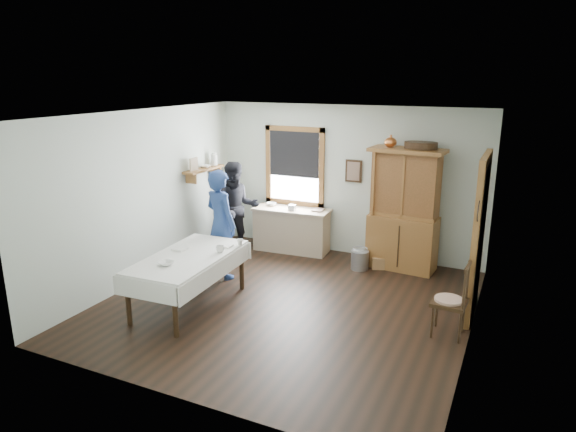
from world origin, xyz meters
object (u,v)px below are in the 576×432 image
(spindle_chair, at_px, (450,299))
(pail, at_px, (360,260))
(china_hutch, at_px, (404,210))
(woman_blue, at_px, (221,228))
(work_counter, at_px, (292,230))
(wicker_basket, at_px, (381,262))
(figure_dark, at_px, (237,212))
(dining_table, at_px, (189,281))

(spindle_chair, bearing_deg, pail, 137.86)
(china_hutch, xyz_separation_m, woman_blue, (-2.57, -1.62, -0.20))
(china_hutch, bearing_deg, pail, -145.70)
(work_counter, height_order, spindle_chair, spindle_chair)
(work_counter, xyz_separation_m, china_hutch, (2.07, -0.02, 0.62))
(work_counter, distance_m, wicker_basket, 1.81)
(china_hutch, relative_size, spindle_chair, 2.10)
(spindle_chair, xyz_separation_m, figure_dark, (-4.01, 1.58, 0.30))
(pail, relative_size, figure_dark, 0.20)
(spindle_chair, bearing_deg, wicker_basket, 128.77)
(dining_table, distance_m, spindle_chair, 3.54)
(dining_table, relative_size, figure_dark, 1.20)
(dining_table, xyz_separation_m, wicker_basket, (2.10, 2.62, -0.28))
(china_hutch, height_order, dining_table, china_hutch)
(work_counter, xyz_separation_m, spindle_chair, (3.15, -2.10, 0.08))
(work_counter, xyz_separation_m, dining_table, (-0.32, -2.78, -0.03))
(work_counter, relative_size, wicker_basket, 4.21)
(spindle_chair, xyz_separation_m, woman_blue, (-3.65, 0.47, 0.34))
(pail, relative_size, woman_blue, 0.20)
(wicker_basket, height_order, figure_dark, figure_dark)
(wicker_basket, distance_m, figure_dark, 2.75)
(spindle_chair, xyz_separation_m, pail, (-1.70, 1.73, -0.33))
(spindle_chair, relative_size, woman_blue, 0.59)
(china_hutch, distance_m, figure_dark, 2.98)
(work_counter, height_order, figure_dark, figure_dark)
(wicker_basket, relative_size, figure_dark, 0.21)
(china_hutch, distance_m, wicker_basket, 0.99)
(china_hutch, bearing_deg, wicker_basket, -149.30)
(figure_dark, bearing_deg, woman_blue, -108.55)
(work_counter, bearing_deg, woman_blue, -110.54)
(china_hutch, xyz_separation_m, pail, (-0.62, -0.35, -0.87))
(wicker_basket, bearing_deg, china_hutch, 25.98)
(dining_table, bearing_deg, china_hutch, 49.09)
(dining_table, bearing_deg, woman_blue, 98.60)
(china_hutch, height_order, spindle_chair, china_hutch)
(dining_table, relative_size, spindle_chair, 1.94)
(china_hutch, relative_size, woman_blue, 1.25)
(pail, xyz_separation_m, woman_blue, (-1.95, -1.27, 0.66))
(work_counter, relative_size, dining_table, 0.75)
(pail, height_order, wicker_basket, pail)
(figure_dark, bearing_deg, wicker_basket, -28.85)
(dining_table, xyz_separation_m, spindle_chair, (3.47, 0.68, 0.11))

